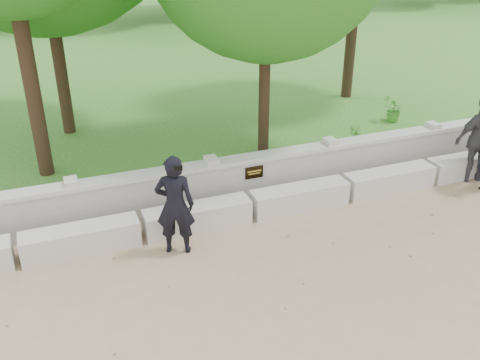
# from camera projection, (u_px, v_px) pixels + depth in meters

# --- Properties ---
(ground) EXTENTS (80.00, 80.00, 0.00)m
(ground) POSITION_uv_depth(u_px,v_px,m) (296.00, 276.00, 8.24)
(ground) COLOR #9C825F
(ground) RESTS_ON ground
(lawn) EXTENTS (40.00, 22.00, 0.25)m
(lawn) POSITION_uv_depth(u_px,v_px,m) (128.00, 60.00, 19.87)
(lawn) COLOR #255F21
(lawn) RESTS_ON ground
(concrete_bench) EXTENTS (11.90, 0.45, 0.45)m
(concrete_bench) POSITION_uv_depth(u_px,v_px,m) (250.00, 207.00, 9.73)
(concrete_bench) COLOR beige
(concrete_bench) RESTS_ON ground
(parapet_wall) EXTENTS (12.50, 0.35, 0.90)m
(parapet_wall) POSITION_uv_depth(u_px,v_px,m) (237.00, 179.00, 10.20)
(parapet_wall) COLOR #B7B5AD
(parapet_wall) RESTS_ON ground
(man_main) EXTENTS (0.73, 0.68, 1.71)m
(man_main) POSITION_uv_depth(u_px,v_px,m) (175.00, 205.00, 8.49)
(man_main) COLOR black
(man_main) RESTS_ON ground
(visitor_right) EXTENTS (1.13, 0.61, 1.83)m
(visitor_right) POSITION_uv_depth(u_px,v_px,m) (480.00, 139.00, 10.81)
(visitor_right) COLOR #3F3F44
(visitor_right) RESTS_ON ground
(shrub_b) EXTENTS (0.43, 0.42, 0.60)m
(shrub_b) POSITION_uv_depth(u_px,v_px,m) (357.00, 138.00, 11.82)
(shrub_b) COLOR #479231
(shrub_b) RESTS_ON lawn
(shrub_c) EXTENTS (0.70, 0.65, 0.62)m
(shrub_c) POSITION_uv_depth(u_px,v_px,m) (393.00, 110.00, 13.49)
(shrub_c) COLOR #479231
(shrub_c) RESTS_ON lawn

